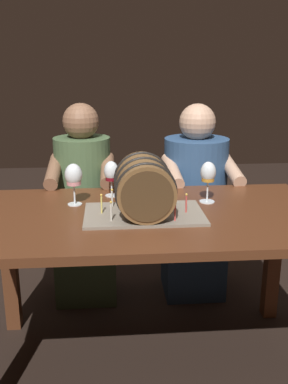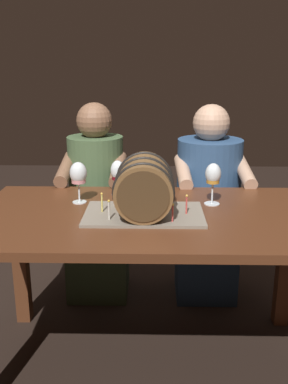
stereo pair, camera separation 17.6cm
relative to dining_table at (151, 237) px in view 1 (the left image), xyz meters
The scene contains 9 objects.
ground_plane 0.62m from the dining_table, ahead, with size 8.00×8.00×0.00m, color black.
dining_table is the anchor object (origin of this frame).
barrel_cake 0.22m from the dining_table, 143.42° to the right, with size 0.49×0.31×0.25m.
wine_glass_red 0.38m from the dining_table, 121.63° to the left, with size 0.07×0.07×0.17m.
wine_glass_rose 0.43m from the dining_table, 156.28° to the left, with size 0.08×0.08×0.18m.
wine_glass_white 0.36m from the dining_table, 100.42° to the left, with size 0.07×0.07×0.18m.
wine_glass_amber 0.38m from the dining_table, 26.38° to the left, with size 0.07×0.07×0.19m.
person_seated_left 0.72m from the dining_table, 116.19° to the left, with size 0.35×0.45×1.13m.
person_seated_right 0.72m from the dining_table, 63.82° to the left, with size 0.40×0.48×1.12m.
Camera 1 is at (-0.17, -1.71, 1.33)m, focal length 40.94 mm.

